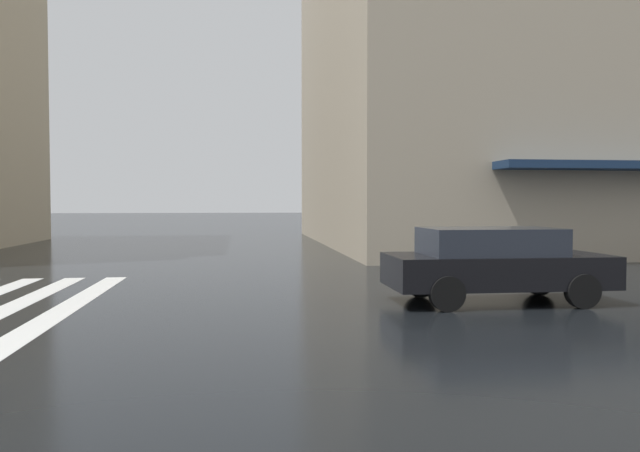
# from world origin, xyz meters

# --- Properties ---
(car_black) EXTENTS (1.85, 4.10, 1.41)m
(car_black) POSITION_xyz_m (5.50, -9.95, 0.76)
(car_black) COLOR black
(car_black) RESTS_ON ground_plane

